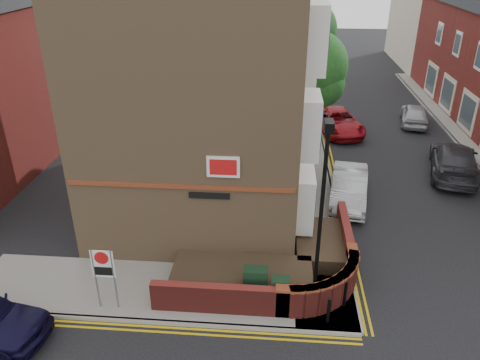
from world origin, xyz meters
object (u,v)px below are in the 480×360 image
zone_sign (103,269)px  silver_car_near (349,187)px  lamppost (321,219)px  utility_cabinet_large (256,284)px

zone_sign → silver_car_near: bearing=42.8°
zone_sign → lamppost: bearing=6.1°
zone_sign → silver_car_near: (8.60, 7.97, -0.91)m
lamppost → silver_car_near: (2.00, 7.27, -2.61)m
lamppost → silver_car_near: size_ratio=1.42×
utility_cabinet_large → lamppost: bearing=-3.0°
lamppost → silver_car_near: 7.98m
lamppost → silver_car_near: bearing=74.6°
utility_cabinet_large → silver_car_near: 8.16m
lamppost → zone_sign: bearing=-173.9°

